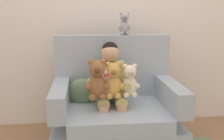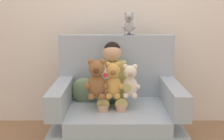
{
  "view_description": "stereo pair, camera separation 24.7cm",
  "coord_description": "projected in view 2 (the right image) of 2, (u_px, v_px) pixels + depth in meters",
  "views": [
    {
      "loc": [
        -0.29,
        -2.46,
        1.26
      ],
      "look_at": [
        -0.04,
        -0.05,
        0.76
      ],
      "focal_mm": 45.26,
      "sensor_mm": 36.0,
      "label": 1
    },
    {
      "loc": [
        -0.05,
        -2.47,
        1.26
      ],
      "look_at": [
        -0.04,
        -0.05,
        0.76
      ],
      "focal_mm": 45.26,
      "sensor_mm": 36.0,
      "label": 2
    }
  ],
  "objects": [
    {
      "name": "plush_brown",
      "position": [
        97.0,
        80.0,
        2.44
      ],
      "size": [
        0.21,
        0.17,
        0.35
      ],
      "rotation": [
        0.0,
        0.0,
        0.21
      ],
      "color": "brown",
      "rests_on": "armchair"
    },
    {
      "name": "plush_honey",
      "position": [
        113.0,
        81.0,
        2.46
      ],
      "size": [
        0.19,
        0.16,
        0.32
      ],
      "rotation": [
        0.0,
        0.0,
        0.32
      ],
      "color": "gold",
      "rests_on": "armchair"
    },
    {
      "name": "seated_child",
      "position": [
        112.0,
        82.0,
        2.61
      ],
      "size": [
        0.45,
        0.39,
        0.82
      ],
      "rotation": [
        0.0,
        0.0,
        -0.08
      ],
      "color": "tan",
      "rests_on": "armchair"
    },
    {
      "name": "armchair",
      "position": [
        117.0,
        113.0,
        2.67
      ],
      "size": [
        1.15,
        0.86,
        1.04
      ],
      "color": "#9EADBC",
      "rests_on": "ground"
    },
    {
      "name": "plush_grey_on_backrest",
      "position": [
        129.0,
        24.0,
        2.79
      ],
      "size": [
        0.14,
        0.11,
        0.23
      ],
      "rotation": [
        0.0,
        0.0,
        0.14
      ],
      "color": "#9E9EA3",
      "rests_on": "armchair"
    },
    {
      "name": "throw_pillow",
      "position": [
        84.0,
        91.0,
        2.73
      ],
      "size": [
        0.27,
        0.15,
        0.26
      ],
      "primitive_type": "ellipsoid",
      "rotation": [
        0.0,
        0.0,
        -0.12
      ],
      "color": "slate",
      "rests_on": "armchair"
    },
    {
      "name": "back_wall",
      "position": [
        116.0,
        8.0,
        3.13
      ],
      "size": [
        6.0,
        0.1,
        2.6
      ],
      "primitive_type": "cube",
      "color": "silver",
      "rests_on": "ground"
    },
    {
      "name": "plush_white",
      "position": [
        106.0,
        82.0,
        2.49
      ],
      "size": [
        0.17,
        0.14,
        0.28
      ],
      "rotation": [
        0.0,
        0.0,
        -0.24
      ],
      "color": "white",
      "rests_on": "armchair"
    },
    {
      "name": "plush_cream",
      "position": [
        130.0,
        82.0,
        2.48
      ],
      "size": [
        0.18,
        0.14,
        0.3
      ],
      "rotation": [
        0.0,
        0.0,
        -0.16
      ],
      "color": "silver",
      "rests_on": "armchair"
    }
  ]
}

